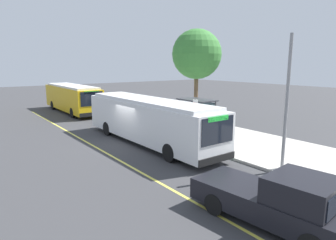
{
  "coord_description": "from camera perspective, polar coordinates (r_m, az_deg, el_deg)",
  "views": [
    {
      "loc": [
        16.75,
        -9.19,
        5.16
      ],
      "look_at": [
        2.07,
        1.62,
        1.7
      ],
      "focal_mm": 31.58,
      "sensor_mm": 36.0,
      "label": 1
    }
  ],
  "objects": [
    {
      "name": "ground_plane",
      "position": [
        19.79,
        -7.38,
        -4.47
      ],
      "size": [
        120.0,
        120.0,
        0.0
      ],
      "primitive_type": "plane",
      "color": "#38383A"
    },
    {
      "name": "sidewalk_curb",
      "position": [
        23.18,
        5.69,
        -1.99
      ],
      "size": [
        44.0,
        6.4,
        0.15
      ],
      "primitive_type": "cube",
      "color": "#B7B2A8",
      "rests_on": "ground_plane"
    },
    {
      "name": "lane_stripe_center",
      "position": [
        18.87,
        -13.25,
        -5.42
      ],
      "size": [
        36.0,
        0.14,
        0.01
      ],
      "primitive_type": "cube",
      "color": "#E0D64C",
      "rests_on": "ground_plane"
    },
    {
      "name": "transit_bus_main",
      "position": [
        19.32,
        -3.82,
        0.14
      ],
      "size": [
        12.46,
        2.73,
        2.95
      ],
      "color": "white",
      "rests_on": "ground_plane"
    },
    {
      "name": "transit_bus_second",
      "position": [
        33.61,
        -18.02,
        4.15
      ],
      "size": [
        11.08,
        2.64,
        2.95
      ],
      "color": "gold",
      "rests_on": "ground_plane"
    },
    {
      "name": "pickup_truck",
      "position": [
        10.39,
        20.67,
        -14.46
      ],
      "size": [
        5.59,
        2.6,
        1.85
      ],
      "color": "black",
      "rests_on": "ground_plane"
    },
    {
      "name": "bus_shelter",
      "position": [
        22.17,
        5.51,
        2.27
      ],
      "size": [
        2.9,
        1.6,
        2.48
      ],
      "color": "#333338",
      "rests_on": "sidewalk_curb"
    },
    {
      "name": "waiting_bench",
      "position": [
        22.1,
        6.22,
        -1.15
      ],
      "size": [
        1.6,
        0.48,
        0.95
      ],
      "color": "brown",
      "rests_on": "sidewalk_curb"
    },
    {
      "name": "route_sign_post",
      "position": [
        19.21,
        5.28,
        1.09
      ],
      "size": [
        0.44,
        0.08,
        2.8
      ],
      "color": "#333338",
      "rests_on": "sidewalk_curb"
    },
    {
      "name": "street_tree_near_shelter",
      "position": [
        26.46,
        5.55,
        12.48
      ],
      "size": [
        4.32,
        4.32,
        8.02
      ],
      "color": "brown",
      "rests_on": "sidewalk_curb"
    },
    {
      "name": "utility_pole",
      "position": [
        14.96,
        21.94,
        3.01
      ],
      "size": [
        0.16,
        0.16,
        6.4
      ],
      "primitive_type": "cylinder",
      "color": "gray",
      "rests_on": "sidewalk_curb"
    }
  ]
}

